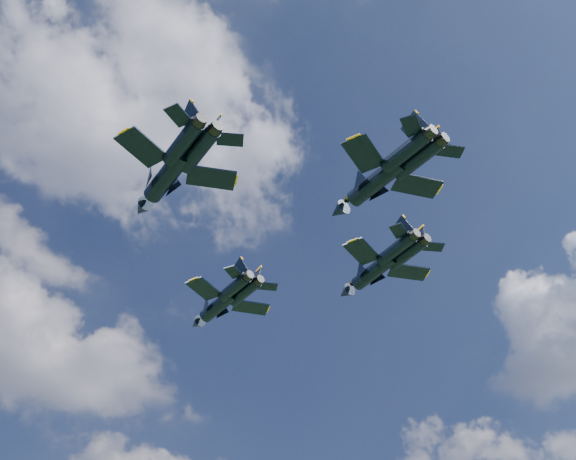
# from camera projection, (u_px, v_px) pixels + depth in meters

# --- Properties ---
(jet_lead) EXTENTS (11.90, 16.16, 3.81)m
(jet_lead) POSITION_uv_depth(u_px,v_px,m) (217.00, 306.00, 95.04)
(jet_lead) COLOR black
(jet_left) EXTENTS (13.68, 18.30, 4.31)m
(jet_left) POSITION_uv_depth(u_px,v_px,m) (165.00, 178.00, 77.65)
(jet_left) COLOR black
(jet_right) EXTENTS (13.00, 17.44, 4.10)m
(jet_right) POSITION_uv_depth(u_px,v_px,m) (372.00, 272.00, 93.62)
(jet_right) COLOR black
(jet_slot) EXTENTS (12.62, 17.24, 4.06)m
(jet_slot) POSITION_uv_depth(u_px,v_px,m) (373.00, 184.00, 76.27)
(jet_slot) COLOR black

